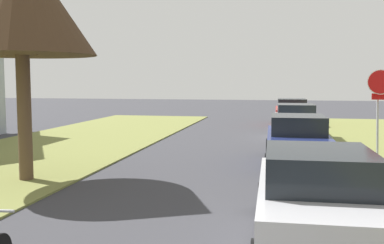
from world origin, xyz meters
The scene contains 5 objects.
stop_sign_far centered at (4.70, 13.31, 2.17)m, with size 0.81×0.53×2.95m.
parked_sedan_silver centered at (2.18, 5.22, 0.72)m, with size 2.02×4.44×1.57m.
parked_sedan_navy centered at (2.11, 12.24, 0.72)m, with size 2.02×4.44×1.57m.
parked_sedan_white centered at (2.25, 19.09, 0.72)m, with size 2.02×4.44×1.57m.
parked_sedan_red centered at (2.20, 25.27, 0.72)m, with size 2.02×4.44×1.57m.
Camera 1 is at (1.60, -2.09, 2.64)m, focal length 42.29 mm.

